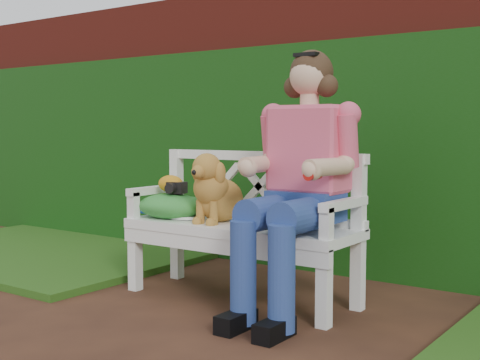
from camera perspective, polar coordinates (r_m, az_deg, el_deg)
The scene contains 11 objects.
ground at distance 3.47m, azimuth -3.50°, elevation -13.32°, with size 60.00×60.00×0.00m, color black.
brick_wall at distance 4.93m, azimuth 10.48°, elevation 4.91°, with size 10.00×0.30×2.20m, color maroon.
ivy_hedge at distance 4.73m, azimuth 9.32°, elevation 1.91°, with size 10.00×0.18×1.70m, color #154212.
grass_left at distance 5.76m, azimuth -16.68°, elevation -6.03°, with size 2.60×2.00×0.05m, color #275910.
garden_bench at distance 4.03m, azimuth 0.00°, elevation -7.25°, with size 1.58×0.60×0.48m, color white, non-canonical shape.
seated_woman at distance 3.69m, azimuth 5.72°, elevation 0.02°, with size 0.65×0.87×1.55m, color #EA3060, non-canonical shape.
dog at distance 4.01m, azimuth -2.03°, elevation -0.63°, with size 0.29×0.40×0.44m, color brown, non-canonical shape.
tennis_racket at distance 4.25m, azimuth -5.23°, elevation -3.18°, with size 0.56×0.24×0.03m, color silver, non-canonical shape.
green_bag at distance 4.26m, azimuth -6.14°, elevation -2.25°, with size 0.48×0.37×0.16m, color green, non-canonical shape.
camera_item at distance 4.22m, azimuth -5.63°, elevation -0.68°, with size 0.11×0.09×0.08m, color black.
baseball_glove at distance 4.28m, azimuth -6.18°, elevation -0.34°, with size 0.18×0.14×0.12m, color #C27F16.
Camera 1 is at (2.07, -2.57, 1.07)m, focal length 48.00 mm.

